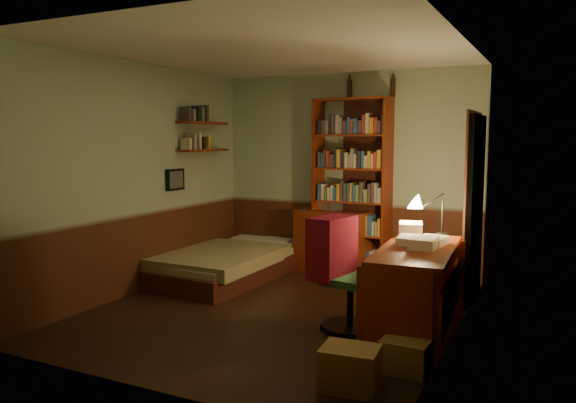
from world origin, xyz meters
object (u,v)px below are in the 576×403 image
at_px(bookshelf, 352,187).
at_px(office_chair, 350,277).
at_px(mini_stereo, 329,204).
at_px(cardboard_box_a, 350,368).
at_px(bed, 229,253).
at_px(dresser, 332,242).
at_px(desk_lamp, 443,203).
at_px(cardboard_box_b, 406,356).
at_px(desk, 416,292).

distance_m(bookshelf, office_chair, 2.29).
distance_m(mini_stereo, bookshelf, 0.40).
distance_m(bookshelf, cardboard_box_a, 3.55).
bearing_deg(cardboard_box_a, bed, 136.69).
relative_size(bed, bookshelf, 0.93).
bearing_deg(office_chair, bed, 161.38).
xyz_separation_m(dresser, cardboard_box_a, (1.39, -3.13, -0.26)).
xyz_separation_m(bookshelf, office_chair, (0.74, -2.07, -0.64)).
bearing_deg(cardboard_box_a, desk_lamp, 83.70).
bearing_deg(bed, cardboard_box_a, -39.82).
bearing_deg(dresser, office_chair, -51.74).
bearing_deg(cardboard_box_b, bed, 145.75).
distance_m(bed, desk, 2.84).
distance_m(mini_stereo, cardboard_box_b, 3.39).
height_order(mini_stereo, desk_lamp, desk_lamp).
bearing_deg(bed, mini_stereo, 46.39).
bearing_deg(office_chair, desk, 23.70).
distance_m(mini_stereo, cardboard_box_a, 3.65).
relative_size(desk, desk_lamp, 2.28).
height_order(bed, office_chair, office_chair).
distance_m(dresser, office_chair, 2.22).
bearing_deg(cardboard_box_b, desk_lamp, 92.04).
bearing_deg(dresser, cardboard_box_b, -45.84).
bearing_deg(desk, bookshelf, 119.85).
relative_size(bed, mini_stereo, 7.51).
xyz_separation_m(bed, mini_stereo, (0.99, 0.92, 0.58)).
bearing_deg(office_chair, dresser, 127.64).
bearing_deg(bed, desk_lamp, -3.36).
bearing_deg(desk_lamp, bed, -165.24).
bearing_deg(bed, desk, -18.62).
xyz_separation_m(desk, cardboard_box_b, (0.12, -0.80, -0.28)).
bearing_deg(bed, cardboard_box_b, -30.76).
xyz_separation_m(mini_stereo, cardboard_box_a, (1.48, -3.25, -0.75)).
bearing_deg(desk, cardboard_box_b, -85.75).
bearing_deg(cardboard_box_b, bookshelf, 117.60).
bearing_deg(mini_stereo, office_chair, -40.00).
relative_size(bed, desk_lamp, 3.22).
relative_size(office_chair, cardboard_box_b, 2.82).
bearing_deg(desk, office_chair, -172.03).
distance_m(bookshelf, desk, 2.46).
distance_m(dresser, cardboard_box_b, 3.16).
bearing_deg(office_chair, cardboard_box_b, -32.92).
bearing_deg(cardboard_box_b, cardboard_box_a, -121.13).
height_order(dresser, cardboard_box_b, dresser).
height_order(desk, office_chair, office_chair).
xyz_separation_m(desk_lamp, cardboard_box_a, (-0.22, -2.01, -0.98)).
bearing_deg(mini_stereo, desk_lamp, -12.89).
bearing_deg(desk_lamp, bookshelf, 160.59).
relative_size(bookshelf, cardboard_box_b, 6.44).
bearing_deg(desk_lamp, cardboard_box_b, -66.35).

